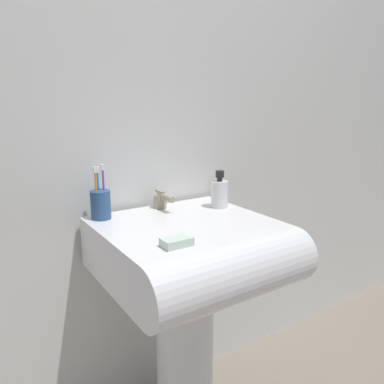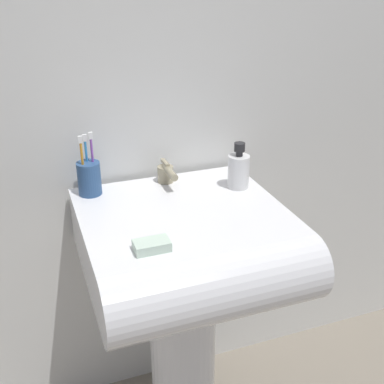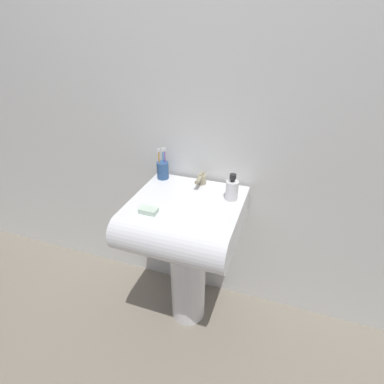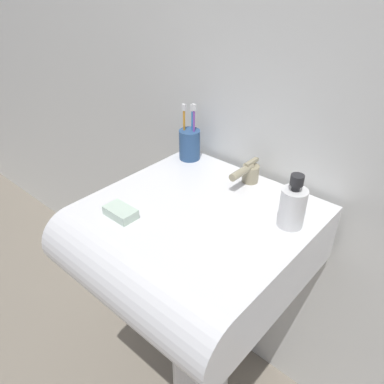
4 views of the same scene
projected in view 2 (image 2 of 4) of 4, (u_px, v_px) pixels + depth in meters
name	position (u px, v px, depth m)	size (l,w,h in m)	color
wall_back	(149.00, 59.00, 1.41)	(5.00, 0.05, 2.40)	silver
sink_pedestal	(183.00, 350.00, 1.54)	(0.21, 0.21, 0.67)	white
sink_basin	(189.00, 248.00, 1.30)	(0.55, 0.57, 0.17)	white
faucet	(167.00, 173.00, 1.47)	(0.05, 0.12, 0.07)	tan
toothbrush_cup	(89.00, 177.00, 1.39)	(0.07, 0.07, 0.19)	#2D5184
soap_bottle	(239.00, 170.00, 1.43)	(0.06, 0.06, 0.14)	white
bar_soap	(152.00, 246.00, 1.13)	(0.09, 0.05, 0.02)	silver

